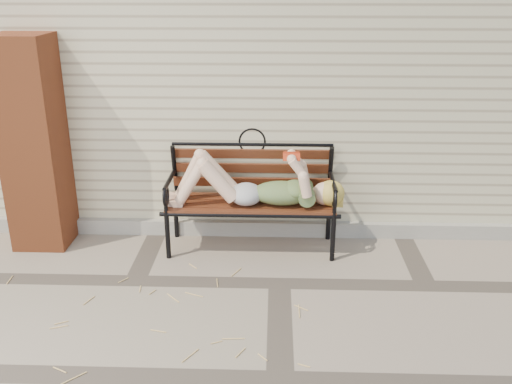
{
  "coord_description": "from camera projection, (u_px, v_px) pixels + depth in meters",
  "views": [
    {
      "loc": [
        -0.05,
        -4.29,
        2.48
      ],
      "look_at": [
        -0.22,
        0.44,
        0.67
      ],
      "focal_mm": 40.0,
      "sensor_mm": 36.0,
      "label": 1
    }
  ],
  "objects": [
    {
      "name": "brick_pillar",
      "position": [
        34.0,
        144.0,
        5.31
      ],
      "size": [
        0.5,
        0.5,
        2.0
      ],
      "primitive_type": "cube",
      "color": "brown",
      "rests_on": "ground"
    },
    {
      "name": "ground",
      "position": [
        280.0,
        283.0,
        4.89
      ],
      "size": [
        80.0,
        80.0,
        0.0
      ],
      "primitive_type": "plane",
      "color": "gray",
      "rests_on": "ground"
    },
    {
      "name": "straw_scatter",
      "position": [
        131.0,
        306.0,
        4.54
      ],
      "size": [
        2.62,
        1.52,
        0.01
      ],
      "color": "tan",
      "rests_on": "ground"
    },
    {
      "name": "foundation_strip",
      "position": [
        279.0,
        228.0,
        5.77
      ],
      "size": [
        8.0,
        0.1,
        0.15
      ],
      "primitive_type": "cube",
      "color": "#A29E92",
      "rests_on": "ground"
    },
    {
      "name": "reading_woman",
      "position": [
        252.0,
        185.0,
        5.26
      ],
      "size": [
        1.63,
        0.37,
        0.51
      ],
      "color": "#0B444E",
      "rests_on": "ground"
    },
    {
      "name": "house_wall",
      "position": [
        280.0,
        58.0,
        7.16
      ],
      "size": [
        8.0,
        4.0,
        3.0
      ],
      "primitive_type": "cube",
      "color": "#C3BA98",
      "rests_on": "ground"
    },
    {
      "name": "garden_bench",
      "position": [
        251.0,
        183.0,
        5.4
      ],
      "size": [
        1.73,
        0.69,
        1.12
      ],
      "color": "black",
      "rests_on": "ground"
    }
  ]
}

